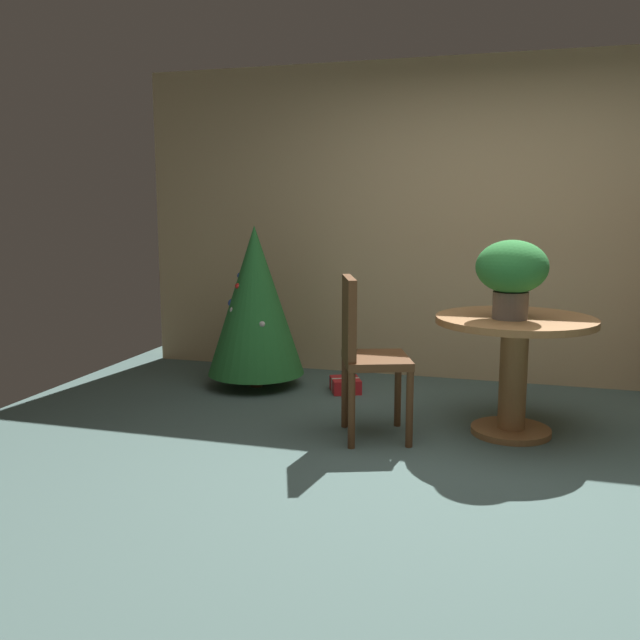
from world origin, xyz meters
name	(u,v)px	position (x,y,z in m)	size (l,w,h in m)	color
ground_plane	(464,476)	(0.00, 0.00, 0.00)	(6.60, 6.60, 0.00)	#4C6660
back_wall_panel	(493,223)	(0.00, 2.20, 1.30)	(6.00, 0.10, 2.60)	tan
round_dining_table	(514,352)	(0.22, 0.80, 0.53)	(0.99, 0.99, 0.75)	#9E6B3D
flower_vase	(512,271)	(0.19, 0.72, 1.05)	(0.43, 0.43, 0.48)	#665B51
wooden_chair_left_near	(364,348)	(-0.67, 0.48, 0.57)	(0.52, 0.56, 1.01)	brown
holiday_tree	(255,301)	(-1.77, 1.45, 0.70)	(0.77, 0.77, 1.28)	brown
gift_box_red	(345,385)	(-1.04, 1.48, 0.05)	(0.30, 0.31, 0.11)	red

